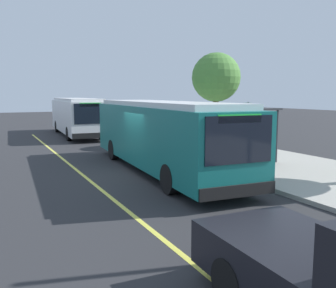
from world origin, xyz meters
The scene contains 10 objects.
ground_plane centered at (0.00, 0.00, 0.00)m, with size 120.00×120.00×0.00m, color #2B2B2D.
sidewalk_curb centered at (0.00, 6.00, 0.07)m, with size 44.00×6.40×0.15m, color #A8A399.
lane_stripe_center centered at (0.00, -2.20, 0.00)m, with size 36.00×0.14×0.01m, color #E0D64C.
transit_bus_main centered at (-0.15, 1.01, 1.62)m, with size 11.86×3.23×2.95m.
transit_bus_second centered at (-15.85, 0.97, 1.62)m, with size 11.30×3.17×2.95m.
bus_shelter centered at (-0.45, 5.80, 1.92)m, with size 2.90×1.60×2.48m.
waiting_bench centered at (-0.30, 5.62, 0.63)m, with size 1.60×0.48×0.95m.
route_sign_post centered at (2.46, 3.47, 1.96)m, with size 0.44×0.08×2.80m.
pedestrian_commuter centered at (3.06, 3.94, 1.12)m, with size 0.24×0.40×1.69m.
street_tree_upstreet centered at (-5.99, 7.61, 4.28)m, with size 3.07×3.07×5.71m.
Camera 1 is at (13.95, -5.64, 3.22)m, focal length 39.78 mm.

